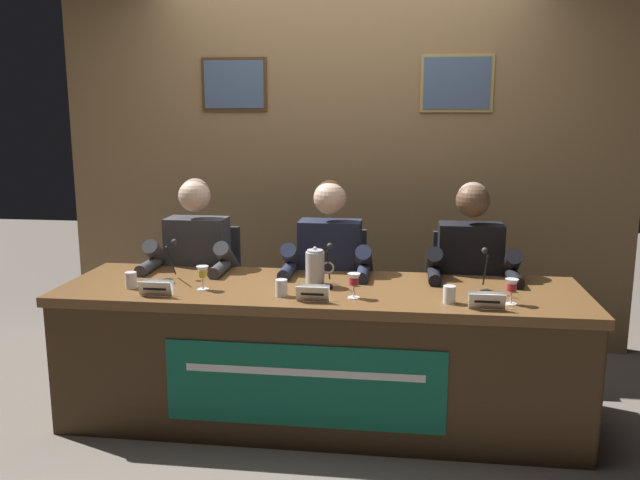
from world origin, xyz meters
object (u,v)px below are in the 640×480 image
object	(u,v)px
conference_table	(317,336)
microphone_right	(485,278)
juice_glass_left	(203,273)
water_cup_left	(131,281)
chair_center	(332,307)
nameplate_right	(487,301)
nameplate_left	(156,288)
microphone_left	(170,268)
panelist_center	(328,271)
panelist_right	(471,275)
juice_glass_right	(512,287)
juice_glass_center	(354,281)
water_pitcher_central	(315,268)
microphone_center	(328,273)
water_cup_center	(281,289)
chair_right	(465,312)
nameplate_center	(312,293)
chair_left	(205,302)
water_cup_right	(449,295)
panelist_left	(194,267)

from	to	relation	value
conference_table	microphone_right	bearing A→B (deg)	6.91
juice_glass_left	water_cup_left	xyz separation A→B (m)	(-0.38, -0.02, -0.05)
juice_glass_left	chair_center	size ratio (longest dim) A/B	0.14
nameplate_right	nameplate_left	bearing A→B (deg)	179.56
microphone_left	panelist_center	size ratio (longest dim) A/B	0.17
panelist_right	juice_glass_right	size ratio (longest dim) A/B	10.01
juice_glass_center	panelist_right	world-z (taller)	panelist_right
conference_table	nameplate_right	xyz separation A→B (m)	(0.82, -0.19, 0.28)
juice_glass_right	water_pitcher_central	size ratio (longest dim) A/B	0.59
microphone_left	conference_table	bearing A→B (deg)	-7.73
water_pitcher_central	panelist_right	bearing A→B (deg)	22.69
nameplate_right	microphone_center	bearing A→B (deg)	158.83
water_cup_center	nameplate_right	bearing A→B (deg)	-5.24
chair_right	conference_table	bearing A→B (deg)	-140.13
nameplate_left	juice_glass_center	bearing A→B (deg)	5.47
nameplate_center	nameplate_right	bearing A→B (deg)	-1.49
water_cup_left	water_pitcher_central	size ratio (longest dim) A/B	0.40
chair_left	microphone_right	bearing A→B (deg)	-19.14
panelist_center	juice_glass_right	bearing A→B (deg)	-31.10
juice_glass_left	water_cup_left	distance (m)	0.38
water_cup_left	microphone_center	bearing A→B (deg)	9.18
chair_left	water_cup_right	distance (m)	1.69
nameplate_right	panelist_right	bearing A→B (deg)	90.87
chair_right	juice_glass_right	distance (m)	0.86
conference_table	nameplate_right	size ratio (longest dim) A/B	16.43
juice_glass_right	chair_right	bearing A→B (deg)	99.89
chair_left	water_cup_center	bearing A→B (deg)	-50.31
chair_center	nameplate_right	size ratio (longest dim) A/B	5.52
conference_table	microphone_center	distance (m)	0.33
panelist_left	nameplate_center	bearing A→B (deg)	-38.46
chair_center	panelist_center	size ratio (longest dim) A/B	0.74
microphone_center	water_cup_left	bearing A→B (deg)	-170.82
water_cup_center	water_cup_right	xyz separation A→B (m)	(0.82, -0.01, 0.00)
juice_glass_center	microphone_right	world-z (taller)	microphone_right
chair_left	water_pitcher_central	world-z (taller)	water_pitcher_central
microphone_right	water_pitcher_central	size ratio (longest dim) A/B	1.03
microphone_left	microphone_center	distance (m)	0.86
chair_left	juice_glass_left	world-z (taller)	chair_left
chair_center	chair_right	size ratio (longest dim) A/B	1.00
juice_glass_left	nameplate_left	bearing A→B (deg)	-143.01
conference_table	nameplate_left	world-z (taller)	nameplate_left
chair_center	chair_right	distance (m)	0.81
juice_glass_left	nameplate_right	world-z (taller)	juice_glass_left
juice_glass_left	microphone_right	bearing A→B (deg)	5.20
panelist_left	panelist_center	xyz separation A→B (m)	(0.81, 0.00, 0.00)
juice_glass_left	chair_right	distance (m)	1.61
panelist_left	chair_left	bearing A→B (deg)	90.00
microphone_left	chair_center	distance (m)	1.05
conference_table	nameplate_center	size ratio (longest dim) A/B	17.10
juice_glass_center	microphone_center	bearing A→B (deg)	127.82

